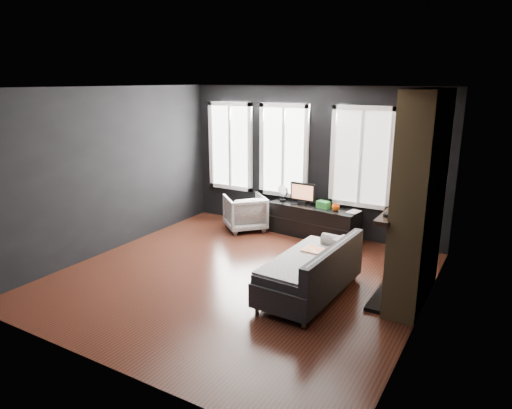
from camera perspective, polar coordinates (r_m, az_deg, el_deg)
The scene contains 18 objects.
floor at distance 6.77m, azimuth -2.03°, elevation -9.08°, with size 5.00×5.00×0.00m, color black.
ceiling at distance 6.16m, azimuth -2.28°, elevation 14.43°, with size 5.00×5.00×0.00m, color white.
wall_back at distance 8.51m, azimuth 6.91°, elevation 5.43°, with size 5.00×0.02×2.70m, color black.
wall_left at distance 7.93m, azimuth -17.67°, elevation 4.09°, with size 0.02×5.00×2.70m, color black.
wall_right at distance 5.46m, azimuth 20.64°, elevation -1.02°, with size 0.02×5.00×2.70m, color black.
windows at distance 8.54m, azimuth 4.19°, elevation 12.50°, with size 4.00×0.16×1.76m, color white, non-canonical shape.
fireplace at distance 6.07m, azimuth 19.79°, elevation 0.63°, with size 0.70×1.62×2.70m, color #93724C, non-canonical shape.
sofa at distance 6.15m, azimuth 6.76°, elevation -7.91°, with size 0.88×1.77×0.76m, color #27272A, non-canonical shape.
stripe_pillow at distance 6.45m, azimuth 10.39°, elevation -5.33°, with size 0.07×0.30×0.30m, color gray.
armchair at distance 8.74m, azimuth -1.37°, elevation -0.79°, with size 0.72×0.67×0.74m, color white.
media_console at distance 8.44m, azimuth 7.22°, elevation -2.07°, with size 1.68×0.52×0.58m, color black, non-canonical shape.
monitor at distance 8.44m, azimuth 5.88°, elevation 1.57°, with size 0.50×0.11×0.44m, color black, non-canonical shape.
desk_fan at distance 8.63m, azimuth 3.38°, elevation 1.50°, with size 0.23×0.23×0.32m, color #A7A7A7, non-canonical shape.
mug at distance 8.11m, azimuth 9.93°, elevation -0.27°, with size 0.14×0.11×0.14m, color #E4550D.
book at distance 8.08m, azimuth 11.61°, elevation -0.01°, with size 0.18×0.02×0.25m, color tan.
storage_box at distance 8.25m, azimuth 8.43°, elevation -0.00°, with size 0.23×0.15×0.12m, color #2B7F30.
mantel_vase at distance 6.55m, azimuth 18.37°, elevation 1.47°, with size 0.17×0.18×0.17m, color gold.
mantel_clock at distance 5.62m, azimuth 16.13°, elevation -1.27°, with size 0.11×0.11×0.04m, color black.
Camera 1 is at (3.30, -5.21, 2.79)m, focal length 32.00 mm.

